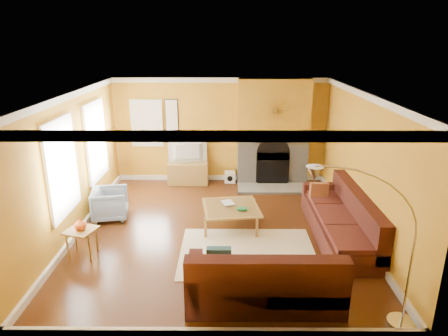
{
  "coord_description": "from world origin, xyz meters",
  "views": [
    {
      "loc": [
        0.16,
        -7.16,
        3.65
      ],
      "look_at": [
        0.11,
        0.4,
        1.17
      ],
      "focal_mm": 32.0,
      "sensor_mm": 36.0,
      "label": 1
    }
  ],
  "objects_px": {
    "sectional_sofa": "(284,228)",
    "arc_lamp": "(365,251)",
    "media_console": "(188,173)",
    "armchair": "(110,204)",
    "side_table": "(82,243)",
    "coffee_table": "(231,216)"
  },
  "relations": [
    {
      "from": "armchair",
      "to": "arc_lamp",
      "type": "bearing_deg",
      "value": -137.81
    },
    {
      "from": "coffee_table",
      "to": "side_table",
      "type": "xyz_separation_m",
      "value": [
        -2.6,
        -1.19,
        0.04
      ]
    },
    {
      "from": "sectional_sofa",
      "to": "side_table",
      "type": "bearing_deg",
      "value": -176.44
    },
    {
      "from": "side_table",
      "to": "arc_lamp",
      "type": "height_order",
      "value": "arc_lamp"
    },
    {
      "from": "sectional_sofa",
      "to": "armchair",
      "type": "bearing_deg",
      "value": 158.98
    },
    {
      "from": "media_console",
      "to": "side_table",
      "type": "height_order",
      "value": "media_console"
    },
    {
      "from": "media_console",
      "to": "armchair",
      "type": "distance_m",
      "value": 2.59
    },
    {
      "from": "armchair",
      "to": "arc_lamp",
      "type": "height_order",
      "value": "arc_lamp"
    },
    {
      "from": "media_console",
      "to": "armchair",
      "type": "xyz_separation_m",
      "value": [
        -1.44,
        -2.14,
        0.04
      ]
    },
    {
      "from": "media_console",
      "to": "armchair",
      "type": "bearing_deg",
      "value": -123.95
    },
    {
      "from": "sectional_sofa",
      "to": "arc_lamp",
      "type": "distance_m",
      "value": 2.19
    },
    {
      "from": "sectional_sofa",
      "to": "armchair",
      "type": "relative_size",
      "value": 5.35
    },
    {
      "from": "coffee_table",
      "to": "side_table",
      "type": "relative_size",
      "value": 2.12
    },
    {
      "from": "armchair",
      "to": "side_table",
      "type": "relative_size",
      "value": 1.4
    },
    {
      "from": "media_console",
      "to": "side_table",
      "type": "relative_size",
      "value": 2.01
    },
    {
      "from": "coffee_table",
      "to": "armchair",
      "type": "distance_m",
      "value": 2.57
    },
    {
      "from": "sectional_sofa",
      "to": "side_table",
      "type": "relative_size",
      "value": 7.48
    },
    {
      "from": "armchair",
      "to": "arc_lamp",
      "type": "distance_m",
      "value": 5.38
    },
    {
      "from": "side_table",
      "to": "arc_lamp",
      "type": "distance_m",
      "value": 4.66
    },
    {
      "from": "side_table",
      "to": "arc_lamp",
      "type": "relative_size",
      "value": 0.23
    },
    {
      "from": "armchair",
      "to": "side_table",
      "type": "bearing_deg",
      "value": 168.17
    },
    {
      "from": "side_table",
      "to": "sectional_sofa",
      "type": "bearing_deg",
      "value": 3.56
    }
  ]
}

